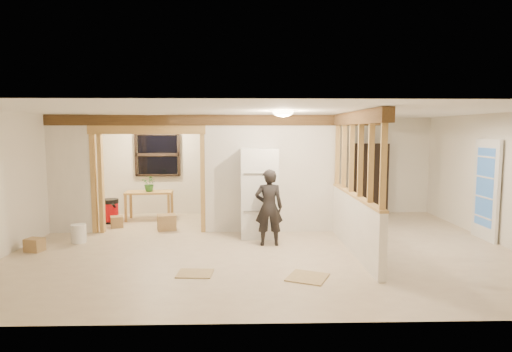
{
  "coord_description": "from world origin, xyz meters",
  "views": [
    {
      "loc": [
        -0.35,
        -7.85,
        2.16
      ],
      "look_at": [
        -0.14,
        0.4,
        1.29
      ],
      "focal_mm": 30.0,
      "sensor_mm": 36.0,
      "label": 1
    }
  ],
  "objects_px": {
    "refrigerator": "(259,193)",
    "shop_vac": "(110,211)",
    "work_table": "(149,206)",
    "woman": "(269,207)",
    "bookshelf": "(369,179)"
  },
  "relations": [
    {
      "from": "refrigerator",
      "to": "shop_vac",
      "type": "xyz_separation_m",
      "value": [
        -3.47,
        1.36,
        -0.62
      ]
    },
    {
      "from": "work_table",
      "to": "woman",
      "type": "bearing_deg",
      "value": -44.75
    },
    {
      "from": "refrigerator",
      "to": "woman",
      "type": "relative_size",
      "value": 1.24
    },
    {
      "from": "shop_vac",
      "to": "bookshelf",
      "type": "height_order",
      "value": "bookshelf"
    },
    {
      "from": "bookshelf",
      "to": "woman",
      "type": "bearing_deg",
      "value": -133.01
    },
    {
      "from": "work_table",
      "to": "shop_vac",
      "type": "bearing_deg",
      "value": -162.63
    },
    {
      "from": "refrigerator",
      "to": "work_table",
      "type": "bearing_deg",
      "value": 147.15
    },
    {
      "from": "refrigerator",
      "to": "work_table",
      "type": "xyz_separation_m",
      "value": [
        -2.62,
        1.69,
        -0.55
      ]
    },
    {
      "from": "work_table",
      "to": "refrigerator",
      "type": "bearing_deg",
      "value": -36.75
    },
    {
      "from": "woman",
      "to": "work_table",
      "type": "relative_size",
      "value": 1.31
    },
    {
      "from": "shop_vac",
      "to": "refrigerator",
      "type": "bearing_deg",
      "value": -21.43
    },
    {
      "from": "woman",
      "to": "work_table",
      "type": "bearing_deg",
      "value": -40.95
    },
    {
      "from": "shop_vac",
      "to": "bookshelf",
      "type": "xyz_separation_m",
      "value": [
        6.39,
        0.89,
        0.63
      ]
    },
    {
      "from": "woman",
      "to": "shop_vac",
      "type": "bearing_deg",
      "value": -29.82
    },
    {
      "from": "woman",
      "to": "bookshelf",
      "type": "bearing_deg",
      "value": -133.11
    }
  ]
}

